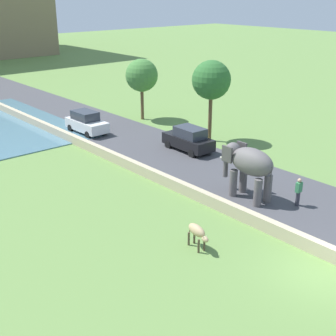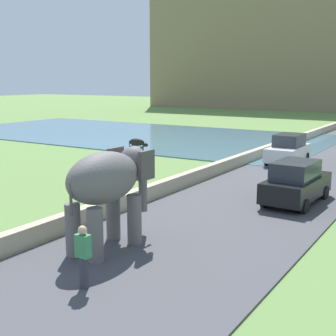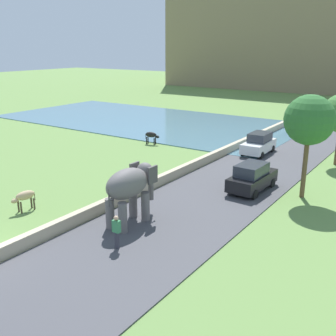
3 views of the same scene
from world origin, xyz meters
name	(u,v)px [view 1 (image 1 of 3)]	position (x,y,z in m)	size (l,w,h in m)	color
ground_plane	(321,274)	(0.00, 0.00, 0.00)	(220.00, 220.00, 0.00)	#608442
road_surface	(129,139)	(5.00, 20.00, 0.03)	(7.00, 120.00, 0.06)	#424247
barrier_wall	(102,152)	(1.20, 18.00, 0.33)	(0.40, 110.00, 0.66)	tan
elephant	(248,164)	(3.43, 6.83, 2.04)	(1.45, 3.47, 2.99)	#605B5B
person_beside_elephant	(298,192)	(4.66, 4.34, 0.87)	(0.36, 0.22, 1.63)	#33333D
car_white	(86,122)	(3.42, 23.60, 0.90)	(1.86, 4.04, 1.80)	white
car_black	(189,139)	(6.57, 14.85, 0.90)	(1.92, 4.07, 1.80)	black
cow_tan	(197,232)	(-2.44, 4.80, 0.84)	(0.61, 1.42, 1.15)	tan
tree_near	(142,76)	(9.54, 24.03, 3.93)	(2.86, 2.86, 5.39)	brown
tree_mid	(211,80)	(9.51, 15.60, 4.67)	(2.91, 2.91, 6.16)	brown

